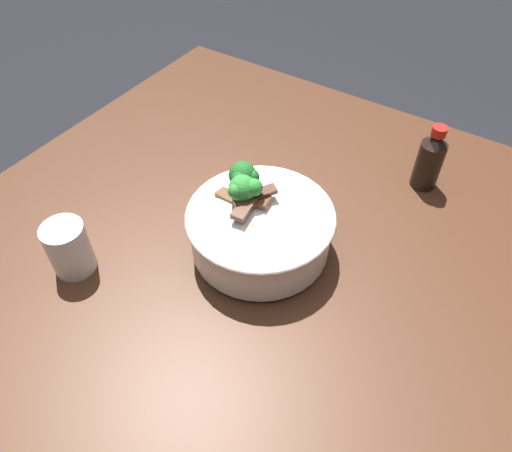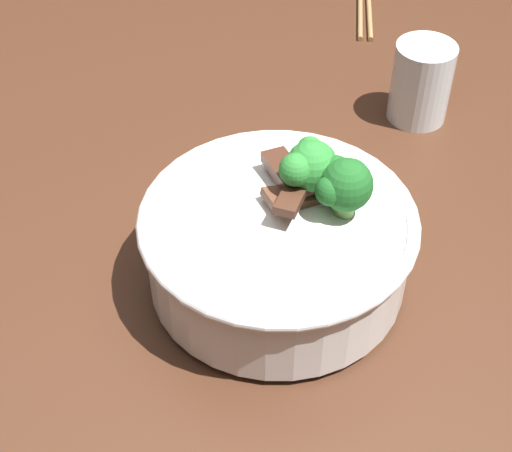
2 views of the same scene
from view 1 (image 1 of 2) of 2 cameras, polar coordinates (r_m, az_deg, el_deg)
dining_table at (r=0.84m, az=-5.95°, el=-12.09°), size 1.38×1.08×0.77m
rice_bowl at (r=0.80m, az=0.45°, el=0.20°), size 0.25×0.25×0.15m
drinking_glass at (r=0.85m, az=-21.01°, el=-2.70°), size 0.07×0.07×0.09m
soy_sauce_bottle at (r=0.98m, az=19.73°, el=7.28°), size 0.05×0.05×0.14m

